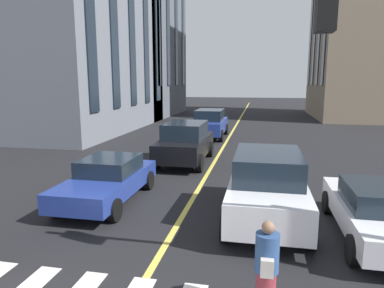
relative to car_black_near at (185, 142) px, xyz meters
name	(u,v)px	position (x,y,z in m)	size (l,w,h in m)	color
lane_centre_line	(228,139)	(7.13, -1.31, -0.96)	(80.00, 0.16, 0.01)	#D8C64C
car_black_near	(185,142)	(0.00, 0.00, 0.00)	(4.70, 2.14, 1.88)	black
car_blue_far	(210,123)	(7.49, -0.04, 0.00)	(4.70, 2.14, 1.88)	navy
car_white_oncoming	(379,211)	(-6.83, -6.21, -0.27)	(4.40, 1.95, 1.37)	silver
car_white_parked_a	(267,185)	(-6.13, -3.61, 0.00)	(4.70, 2.14, 1.88)	silver
car_blue_mid	(108,179)	(-5.59, 1.27, -0.27)	(4.40, 1.95, 1.37)	navy
pedestrian_near	(267,269)	(-10.16, -3.55, -0.17)	(0.50, 0.38, 1.59)	maroon
building_left_near	(50,39)	(9.73, 12.89, 6.03)	(16.06, 13.54, 14.00)	slate
building_left_far	(135,4)	(21.67, 10.18, 10.87)	(13.78, 8.11, 23.68)	#565B66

